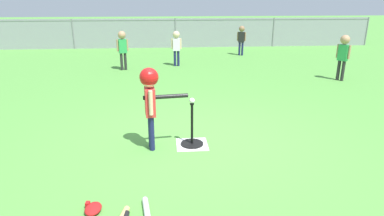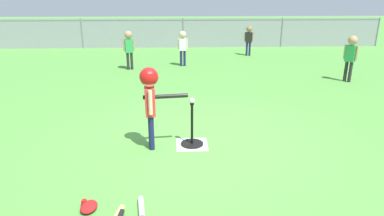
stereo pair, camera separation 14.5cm
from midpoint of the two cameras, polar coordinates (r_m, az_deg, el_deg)
ground_plane at (r=4.82m, az=2.06°, el=-5.97°), size 60.00×60.00×0.00m
home_plate at (r=4.76m, az=0.88°, el=-6.24°), size 0.44×0.44×0.01m
batting_tee at (r=4.72m, az=0.88°, el=-5.25°), size 0.32×0.32×0.62m
baseball_on_tee at (r=4.52m, az=0.92°, el=1.28°), size 0.07×0.07×0.07m
batter_child at (r=4.41m, az=-6.25°, el=2.77°), size 0.63×0.32×1.13m
fielder_deep_left at (r=9.60m, az=-10.33°, el=10.60°), size 0.31×0.21×1.09m
fielder_deep_right at (r=8.94m, az=25.99°, el=8.56°), size 0.24×0.26×1.12m
fielder_deep_center at (r=9.97m, az=-1.18°, el=10.97°), size 0.31×0.20×1.03m
fielder_near_right at (r=11.91m, az=10.07°, el=11.93°), size 0.29×0.20×1.02m
spare_bat_silver at (r=3.40m, az=-7.36°, el=-17.19°), size 0.14×0.64×0.06m
glove_by_plate at (r=3.56m, az=-16.12°, el=-15.92°), size 0.18×0.23×0.07m
outfield_fence at (r=13.64m, az=-1.19°, el=12.89°), size 16.06×0.06×1.15m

